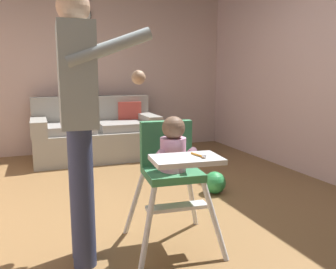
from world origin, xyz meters
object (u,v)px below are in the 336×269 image
high_chair (172,160)px  toy_ball (215,183)px  couch (96,134)px  wall_clock (79,15)px  adult_standing (79,116)px

high_chair → toy_ball: 1.25m
couch → wall_clock: bearing=-167.5°
couch → adult_standing: (-0.53, -2.75, 0.59)m
couch → wall_clock: wall_clock is taller
high_chair → adult_standing: adult_standing is taller
couch → adult_standing: adult_standing is taller
couch → high_chair: high_chair is taller
adult_standing → wall_clock: wall_clock is taller
high_chair → adult_standing: (-0.59, 0.03, 0.31)m
toy_ball → wall_clock: wall_clock is taller
high_chair → adult_standing: size_ratio=0.56×
couch → toy_ball: (0.85, -1.94, -0.22)m
couch → wall_clock: 1.76m
couch → toy_ball: couch is taller
high_chair → toy_ball: (0.79, 0.84, -0.50)m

